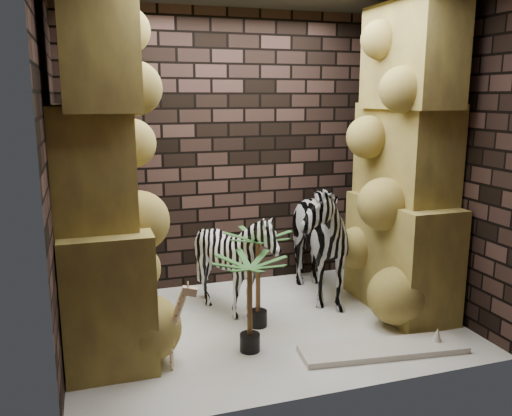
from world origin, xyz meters
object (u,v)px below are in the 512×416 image
object	(u,v)px
zebra_left	(235,267)
palm_front	(258,279)
palm_back	(250,304)
zebra_right	(308,227)
surfboard	(383,349)
giraffe_toy	(158,326)

from	to	relation	value
zebra_left	palm_front	size ratio (longest dim) A/B	1.16
palm_front	palm_back	xyz separation A→B (m)	(-0.22, -0.44, -0.05)
palm_back	palm_front	bearing A→B (deg)	63.97
zebra_right	palm_back	size ratio (longest dim) A/B	1.86
palm_front	surfboard	size ratio (longest dim) A/B	0.65
zebra_left	surfboard	xyz separation A→B (m)	(0.96, -1.13, -0.46)
palm_front	surfboard	xyz separation A→B (m)	(0.83, -0.81, -0.43)
zebra_right	palm_back	xyz separation A→B (m)	(-0.95, -1.00, -0.35)
zebra_left	palm_back	size ratio (longest dim) A/B	1.29
zebra_left	palm_back	bearing A→B (deg)	-78.30
giraffe_toy	surfboard	xyz separation A→B (m)	(1.81, -0.29, -0.34)
zebra_left	surfboard	bearing A→B (deg)	-31.39
palm_front	surfboard	world-z (taller)	palm_front
palm_front	palm_back	bearing A→B (deg)	-116.03
zebra_right	palm_front	size ratio (longest dim) A/B	1.67
giraffe_toy	zebra_left	bearing A→B (deg)	56.37
giraffe_toy	surfboard	size ratio (longest dim) A/B	0.52
zebra_right	palm_front	distance (m)	0.97
zebra_right	zebra_left	xyz separation A→B (m)	(-0.86, -0.23, -0.28)
giraffe_toy	palm_back	xyz separation A→B (m)	(0.76, 0.07, 0.05)
palm_front	zebra_left	bearing A→B (deg)	112.04
zebra_left	palm_front	xyz separation A→B (m)	(0.13, -0.32, -0.02)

